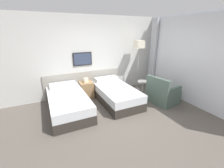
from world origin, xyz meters
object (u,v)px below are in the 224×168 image
at_px(side_table, 143,87).
at_px(armchair, 162,94).
at_px(floor_lamp, 139,47).
at_px(bed_near_door, 68,103).
at_px(nightstand, 86,89).
at_px(bed_near_window, 115,94).

bearing_deg(side_table, armchair, -57.56).
bearing_deg(floor_lamp, bed_near_door, -167.86).
bearing_deg(bed_near_door, nightstand, 43.70).
bearing_deg(nightstand, side_table, -27.25).
xyz_separation_m(bed_near_window, floor_lamp, (1.26, 0.59, 1.38)).
height_order(bed_near_door, nightstand, nightstand).
bearing_deg(nightstand, armchair, -34.87).
distance_m(bed_near_door, nightstand, 1.04).
bearing_deg(side_table, bed_near_window, 170.33).
height_order(floor_lamp, side_table, floor_lamp).
distance_m(bed_near_window, side_table, 0.99).
bearing_deg(bed_near_window, side_table, -9.67).
xyz_separation_m(bed_near_door, bed_near_window, (1.50, 0.00, 0.00)).
xyz_separation_m(nightstand, armchair, (2.07, -1.44, 0.00)).
relative_size(bed_near_window, armchair, 2.10).
relative_size(bed_near_door, side_table, 3.28).
bearing_deg(bed_near_door, bed_near_window, 0.00).
relative_size(bed_near_door, floor_lamp, 1.05).
xyz_separation_m(nightstand, side_table, (1.71, -0.88, 0.12)).
height_order(nightstand, side_table, nightstand).
bearing_deg(bed_near_window, bed_near_door, 180.00).
bearing_deg(armchair, side_table, 23.41).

